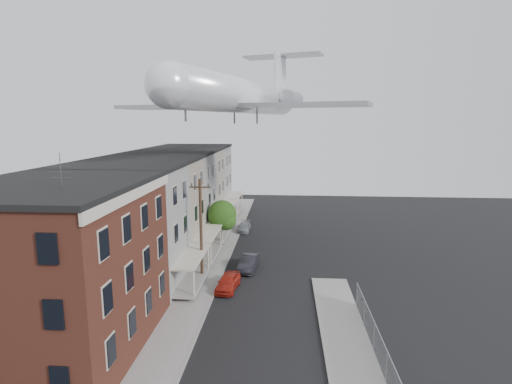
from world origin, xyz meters
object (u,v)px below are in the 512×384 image
utility_pole (201,229)px  car_mid (248,263)px  car_far (244,227)px  street_tree (223,216)px  car_near (228,282)px  airplane (244,96)px

utility_pole → car_mid: 6.24m
car_mid → car_far: bearing=104.3°
street_tree → car_mid: bearing=-63.6°
car_mid → car_far: 13.46m
utility_pole → car_mid: (3.80, 2.92, -4.00)m
utility_pole → car_near: utility_pole is taller
utility_pole → car_far: size_ratio=2.42×
car_mid → airplane: (-1.18, 8.04, 15.79)m
street_tree → car_near: bearing=-79.3°
utility_pole → airplane: airplane is taller
car_near → car_mid: car_mid is taller
utility_pole → car_mid: utility_pole is taller
utility_pole → street_tree: size_ratio=1.73×
utility_pole → car_mid: size_ratio=2.21×
airplane → utility_pole: bearing=-103.4°
car_near → car_mid: 4.76m
street_tree → car_far: 7.17m
car_far → utility_pole: bearing=-95.7°
street_tree → car_near: street_tree is taller
street_tree → car_mid: (3.47, -7.00, -2.78)m
car_mid → car_far: size_ratio=1.10×
car_near → car_mid: bearing=81.0°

